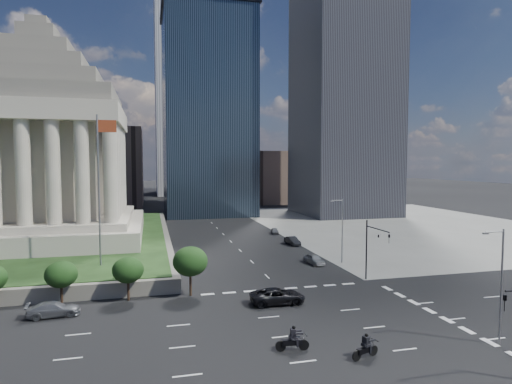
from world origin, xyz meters
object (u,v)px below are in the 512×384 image
object	(u,v)px
war_memorial	(42,130)
parked_sedan_far	(275,231)
traffic_signal_ne	(373,243)
street_lamp_south	(500,280)
street_lamp_north	(341,227)
parked_sedan_near	(314,259)
motorcycle_trail	(292,338)
suv_grey	(54,309)
flagpole	(100,182)
motorcycle_lead	(365,346)
pickup_truck	(278,296)
parked_sedan_mid	(292,241)

from	to	relation	value
war_memorial	parked_sedan_far	bearing A→B (deg)	7.42
traffic_signal_ne	street_lamp_south	bearing A→B (deg)	-87.59
traffic_signal_ne	street_lamp_north	xyz separation A→B (m)	(0.83, 11.30, 0.41)
street_lamp_south	parked_sedan_near	distance (m)	31.95
street_lamp_north	motorcycle_trail	bearing A→B (deg)	-122.12
traffic_signal_ne	suv_grey	world-z (taller)	traffic_signal_ne
flagpole	motorcycle_lead	world-z (taller)	flagpole
street_lamp_north	pickup_truck	distance (m)	22.77
suv_grey	parked_sedan_far	size ratio (longest dim) A/B	1.39
war_memorial	motorcycle_trail	distance (m)	62.40
pickup_truck	war_memorial	bearing A→B (deg)	41.35
traffic_signal_ne	parked_sedan_far	world-z (taller)	traffic_signal_ne
street_lamp_north	parked_sedan_far	xyz separation A→B (m)	(-2.21, 28.87, -5.03)
street_lamp_south	parked_sedan_far	world-z (taller)	street_lamp_south
parked_sedan_far	motorcycle_lead	xyz separation A→B (m)	(-10.10, -59.48, 0.38)
pickup_truck	suv_grey	bearing A→B (deg)	87.75
street_lamp_north	motorcycle_lead	world-z (taller)	street_lamp_north
suv_grey	parked_sedan_far	distance (m)	56.52
flagpole	pickup_truck	world-z (taller)	flagpole
street_lamp_north	parked_sedan_mid	xyz separation A→B (m)	(-2.59, 15.74, -4.91)
traffic_signal_ne	flagpole	bearing A→B (deg)	163.29
street_lamp_south	traffic_signal_ne	bearing A→B (deg)	92.41
parked_sedan_mid	parked_sedan_far	distance (m)	13.15
traffic_signal_ne	pickup_truck	distance (m)	15.85
suv_grey	pickup_truck	bearing A→B (deg)	-99.81
parked_sedan_far	street_lamp_north	bearing A→B (deg)	-76.04
street_lamp_north	suv_grey	bearing A→B (deg)	-159.38
parked_sedan_near	parked_sedan_far	distance (m)	28.68
pickup_truck	parked_sedan_mid	xyz separation A→B (m)	(12.64, 31.96, -0.10)
street_lamp_south	motorcycle_lead	world-z (taller)	street_lamp_south
parked_sedan_near	parked_sedan_mid	bearing A→B (deg)	76.28
street_lamp_south	parked_sedan_near	bearing A→B (deg)	97.88
street_lamp_north	pickup_truck	world-z (taller)	street_lamp_north
pickup_truck	parked_sedan_near	size ratio (longest dim) A/B	1.37
suv_grey	street_lamp_south	bearing A→B (deg)	-118.75
traffic_signal_ne	parked_sedan_near	xyz separation A→B (m)	(-3.50, 11.58, -4.49)
flagpole	street_lamp_south	size ratio (longest dim) A/B	2.00
pickup_truck	suv_grey	size ratio (longest dim) A/B	1.20
pickup_truck	parked_sedan_far	size ratio (longest dim) A/B	1.67
war_memorial	pickup_truck	distance (m)	54.69
flagpole	parked_sedan_mid	distance (m)	38.64
war_memorial	parked_sedan_far	size ratio (longest dim) A/B	10.59
suv_grey	parked_sedan_near	distance (m)	37.19
street_lamp_north	parked_sedan_far	bearing A→B (deg)	94.37
parked_sedan_near	motorcycle_trail	xyz separation A→B (m)	(-13.19, -28.18, 0.31)
street_lamp_north	parked_sedan_near	xyz separation A→B (m)	(-4.33, 0.28, -4.90)
street_lamp_south	pickup_truck	xyz separation A→B (m)	(-15.23, 14.77, -4.81)
pickup_truck	parked_sedan_far	world-z (taller)	pickup_truck
traffic_signal_ne	parked_sedan_mid	bearing A→B (deg)	93.73
street_lamp_south	motorcycle_trail	world-z (taller)	street_lamp_south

